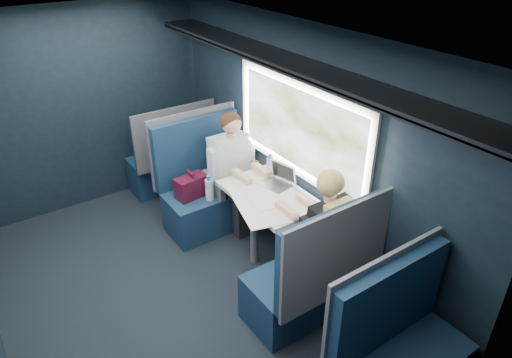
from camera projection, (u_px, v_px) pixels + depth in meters
ground at (175, 296)px, 4.19m from camera, size 2.80×4.20×0.01m
room_shell at (161, 151)px, 3.47m from camera, size 3.00×4.40×2.40m
table at (267, 201)px, 4.37m from camera, size 0.62×1.00×0.74m
seat_bay_near at (207, 190)px, 5.02m from camera, size 1.04×0.62×1.26m
seat_bay_far at (311, 280)px, 3.78m from camera, size 1.04×0.62×1.26m
seat_row_front at (172, 159)px, 5.70m from camera, size 1.04×0.51×1.16m
seat_row_back at (398, 356)px, 3.12m from camera, size 1.04×0.51×1.16m
man at (235, 166)px, 4.88m from camera, size 0.53×0.56×1.32m
woman at (323, 229)px, 3.87m from camera, size 0.53×0.56×1.32m
papers at (267, 199)px, 4.26m from camera, size 0.80×0.99×0.01m
laptop at (279, 179)px, 4.47m from camera, size 0.29×0.34×0.23m
bottle_small at (270, 166)px, 4.62m from camera, size 0.07×0.07×0.23m
cup at (272, 168)px, 4.70m from camera, size 0.07×0.07×0.09m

